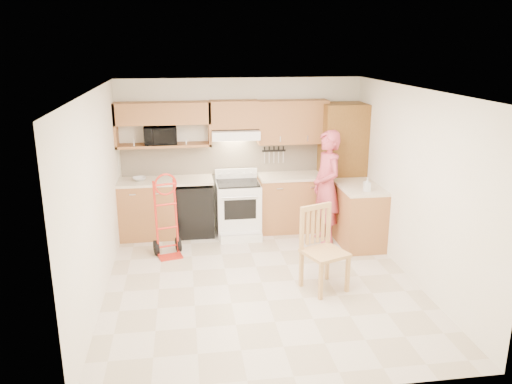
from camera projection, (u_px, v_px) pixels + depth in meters
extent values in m
cube|color=beige|center=(261.00, 283.00, 6.75)|extent=(4.00, 4.50, 0.02)
cube|color=white|center=(262.00, 89.00, 6.04)|extent=(4.00, 4.50, 0.02)
cube|color=white|center=(241.00, 154.00, 8.54)|extent=(4.00, 0.02, 2.50)
cube|color=white|center=(304.00, 267.00, 4.25)|extent=(4.00, 0.02, 2.50)
cube|color=white|center=(96.00, 198.00, 6.12)|extent=(0.02, 4.50, 2.50)
cube|color=white|center=(414.00, 185.00, 6.67)|extent=(0.02, 4.50, 2.50)
cube|color=beige|center=(241.00, 157.00, 8.53)|extent=(3.92, 0.03, 0.55)
cube|color=brown|center=(148.00, 209.00, 8.26)|extent=(0.90, 0.60, 0.90)
cube|color=black|center=(195.00, 209.00, 8.37)|extent=(0.60, 0.60, 0.85)
cube|color=brown|center=(293.00, 203.00, 8.59)|extent=(1.14, 0.60, 0.90)
cube|color=beige|center=(166.00, 181.00, 8.17)|extent=(1.50, 0.63, 0.04)
cube|color=beige|center=(293.00, 176.00, 8.46)|extent=(1.14, 0.63, 0.04)
cube|color=brown|center=(358.00, 216.00, 7.95)|extent=(0.60, 1.00, 0.90)
cube|color=beige|center=(360.00, 187.00, 7.81)|extent=(0.63, 1.00, 0.04)
cube|color=brown|center=(341.00, 167.00, 8.53)|extent=(0.70, 0.60, 2.10)
cube|color=brown|center=(162.00, 113.00, 8.00)|extent=(1.50, 0.33, 0.34)
cube|color=brown|center=(164.00, 145.00, 8.14)|extent=(1.50, 0.33, 0.04)
cube|color=brown|center=(234.00, 114.00, 8.17)|extent=(0.76, 0.33, 0.44)
cube|color=brown|center=(292.00, 122.00, 8.34)|extent=(1.14, 0.33, 0.70)
cube|color=white|center=(235.00, 134.00, 8.19)|extent=(0.76, 0.46, 0.14)
imported|color=black|center=(160.00, 135.00, 8.09)|extent=(0.52, 0.37, 0.28)
imported|color=#BE4555|center=(327.00, 187.00, 7.93)|extent=(0.51, 0.70, 1.77)
imported|color=white|center=(367.00, 184.00, 7.50)|extent=(0.10, 0.10, 0.20)
imported|color=white|center=(140.00, 179.00, 8.10)|extent=(0.26, 0.26, 0.05)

